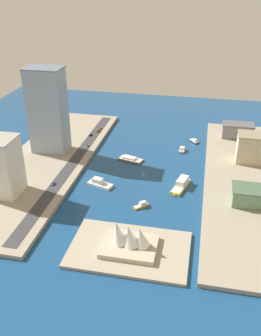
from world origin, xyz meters
TOP-DOWN VIEW (x-y plane):
  - ground_plane at (0.00, 0.00)m, footprint 440.00×440.00m
  - quay_west at (-85.81, 0.00)m, footprint 70.00×240.00m
  - quay_east at (85.81, 0.00)m, footprint 70.00×240.00m
  - peninsula_point at (-8.95, 98.13)m, footprint 72.32×46.40m
  - road_strip at (61.91, 0.00)m, footprint 9.88×228.00m
  - barge_flat_brown at (15.15, -21.09)m, footprint 23.29×14.91m
  - patrol_launch_navy at (-38.29, -72.62)m, footprint 11.10×12.03m
  - yacht_sleek_gray at (-28.43, -48.88)m, footprint 5.11×11.42m
  - ferry_white_commuter at (30.03, 27.23)m, footprint 22.25×13.80m
  - ferry_yellow_fast at (-33.29, 16.60)m, footprint 14.14×28.05m
  - water_taxi_orange at (-7.76, 50.26)m, footprint 10.74×10.58m
  - tower_tall_glass at (89.83, -21.59)m, footprint 32.35×22.09m
  - hotel_broad_white at (95.97, 55.48)m, footprint 26.82×24.77m
  - warehouse_low_gray at (-79.57, -87.55)m, footprint 30.86×17.42m
  - terminal_long_green at (-86.56, 33.68)m, footprint 33.05×19.11m
  - office_block_beige at (-89.59, -35.20)m, footprint 28.30×19.77m
  - pickup_red at (60.12, -71.74)m, footprint 1.98×5.05m
  - taxi_yellow_cab at (60.02, -79.40)m, footprint 2.03×5.04m
  - van_white at (60.06, -35.08)m, footprint 1.98×4.75m
  - hatchback_blue at (64.28, 38.19)m, footprint 2.05×4.28m
  - suv_black at (64.55, -60.90)m, footprint 2.05×4.72m
  - traffic_light_waterfront at (55.63, -7.66)m, footprint 0.36×0.36m
  - opera_landmark at (-8.68, 98.13)m, footprint 33.21×26.17m
  - park_tree_cluster at (-92.40, -37.93)m, footprint 15.67×15.02m

SIDE VIEW (x-z plane):
  - ground_plane at x=0.00m, z-range 0.00..0.00m
  - peninsula_point at x=-8.95m, z-range 0.00..2.00m
  - patrol_launch_navy at x=-38.29m, z-range -0.59..2.90m
  - barge_flat_brown at x=15.15m, z-range -0.39..2.73m
  - quay_west at x=-85.81m, z-range 0.00..2.95m
  - quay_east at x=85.81m, z-range 0.00..2.95m
  - water_taxi_orange at x=-7.76m, z-range -0.57..3.58m
  - yacht_sleek_gray at x=-28.43m, z-range -0.43..3.58m
  - ferry_white_commuter at x=30.03m, z-range -1.03..5.00m
  - ferry_yellow_fast at x=-33.29m, z-range -0.73..6.05m
  - road_strip at x=61.91m, z-range 2.95..3.10m
  - hatchback_blue at x=64.28m, z-range 3.11..4.53m
  - taxi_yellow_cab at x=60.02m, z-range 3.11..4.62m
  - van_white at x=60.06m, z-range 3.09..4.67m
  - suv_black at x=64.55m, z-range 3.09..4.68m
  - pickup_red at x=60.12m, z-range 3.08..4.78m
  - traffic_light_waterfront at x=55.63m, z-range 4.05..10.55m
  - opera_landmark at x=-8.68m, z-range -1.12..18.02m
  - park_tree_cluster at x=-92.40m, z-range 4.11..13.26m
  - terminal_long_green at x=-86.56m, z-range 2.98..15.28m
  - warehouse_low_gray at x=-79.57m, z-range 2.98..17.06m
  - office_block_beige at x=-89.59m, z-range 2.99..28.16m
  - hotel_broad_white at x=95.97m, z-range 2.99..47.01m
  - tower_tall_glass at x=89.83m, z-range 2.99..78.99m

